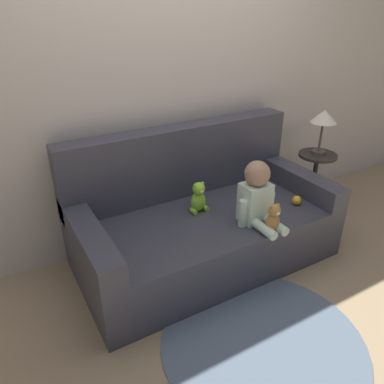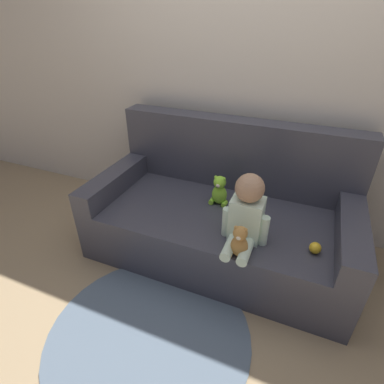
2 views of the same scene
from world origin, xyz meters
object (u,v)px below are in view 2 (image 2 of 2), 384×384
at_px(teddy_bear_brown, 239,242).
at_px(plush_toy_side, 219,191).
at_px(couch, 222,213).
at_px(toy_ball, 315,248).
at_px(person_baby, 246,213).

xyz_separation_m(teddy_bear_brown, plush_toy_side, (-0.28, 0.48, 0.01)).
height_order(couch, plush_toy_side, couch).
distance_m(couch, toy_ball, 0.73).
relative_size(person_baby, teddy_bear_brown, 2.12).
bearing_deg(teddy_bear_brown, person_baby, 93.29).
bearing_deg(couch, plush_toy_side, -155.19).
bearing_deg(plush_toy_side, teddy_bear_brown, -59.97).
xyz_separation_m(couch, teddy_bear_brown, (0.25, -0.50, 0.19)).
relative_size(teddy_bear_brown, plush_toy_side, 0.91).
distance_m(plush_toy_side, toy_ball, 0.75).
relative_size(couch, toy_ball, 26.89).
bearing_deg(toy_ball, couch, 155.54).
xyz_separation_m(person_baby, teddy_bear_brown, (0.01, -0.16, -0.10)).
height_order(person_baby, plush_toy_side, person_baby).
bearing_deg(plush_toy_side, couch, 24.81).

